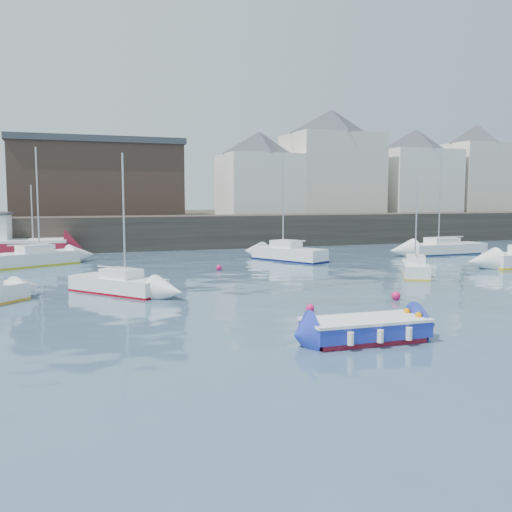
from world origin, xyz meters
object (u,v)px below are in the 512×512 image
object	(u,v)px
blue_dinghy	(365,328)
sailboat_f	(289,253)
sailboat_c	(415,268)
sailboat_h	(32,258)
fishing_boat	(8,243)
buoy_near	(310,312)
sailboat_g	(445,248)
buoy_far	(219,270)
buoy_mid	(396,300)
sailboat_b	(118,284)

from	to	relation	value
blue_dinghy	sailboat_f	size ratio (longest dim) A/B	0.53
sailboat_c	sailboat_h	distance (m)	25.40
blue_dinghy	fishing_boat	xyz separation A→B (m)	(-12.71, 32.65, 0.67)
buoy_near	sailboat_g	bearing A→B (deg)	40.97
sailboat_g	buoy_near	distance (m)	27.53
sailboat_g	buoy_far	world-z (taller)	sailboat_g
sailboat_g	buoy_mid	bearing A→B (deg)	-133.33
sailboat_h	sailboat_g	bearing A→B (deg)	-5.05
sailboat_b	sailboat_h	distance (m)	14.13
blue_dinghy	buoy_near	distance (m)	4.99
fishing_boat	sailboat_b	size ratio (longest dim) A/B	1.32
sailboat_f	buoy_near	bearing A→B (deg)	-110.48
sailboat_b	sailboat_f	bearing A→B (deg)	37.88
sailboat_g	buoy_mid	world-z (taller)	sailboat_g
sailboat_b	sailboat_f	xyz separation A→B (m)	(13.57, 10.56, 0.10)
sailboat_h	buoy_mid	bearing A→B (deg)	-50.79
sailboat_g	sailboat_h	bearing A→B (deg)	174.95
sailboat_f	sailboat_h	world-z (taller)	sailboat_h
sailboat_c	buoy_near	bearing A→B (deg)	-143.88
sailboat_f	sailboat_g	xyz separation A→B (m)	(14.08, 0.08, -0.04)
sailboat_f	buoy_near	size ratio (longest dim) A/B	22.23
fishing_boat	buoy_far	world-z (taller)	fishing_boat
buoy_far	buoy_mid	bearing A→B (deg)	-70.43
blue_dinghy	fishing_boat	distance (m)	35.05
blue_dinghy	sailboat_c	distance (m)	16.73
sailboat_b	buoy_mid	xyz separation A→B (m)	(11.75, -6.22, -0.44)
sailboat_f	buoy_near	world-z (taller)	sailboat_f
sailboat_h	buoy_near	xyz separation A→B (m)	(11.17, -20.87, -0.53)
fishing_boat	sailboat_h	bearing A→B (deg)	-74.27
sailboat_b	buoy_near	distance (m)	10.11
sailboat_h	buoy_mid	distance (m)	25.40
fishing_boat	buoy_far	xyz separation A→B (m)	(13.34, -13.45, -1.10)
fishing_boat	sailboat_f	xyz separation A→B (m)	(19.80, -9.73, -0.55)
buoy_mid	buoy_far	size ratio (longest dim) A/B	1.11
sailboat_c	sailboat_f	distance (m)	10.96
sailboat_f	buoy_far	xyz separation A→B (m)	(-6.46, -3.73, -0.54)
sailboat_c	buoy_near	world-z (taller)	sailboat_c
blue_dinghy	sailboat_h	xyz separation A→B (m)	(-10.79, 25.83, 0.10)
sailboat_b	buoy_near	size ratio (longest dim) A/B	19.59
sailboat_h	buoy_far	distance (m)	13.21
sailboat_h	buoy_near	bearing A→B (deg)	-61.85
sailboat_b	sailboat_c	distance (m)	17.42
sailboat_g	blue_dinghy	bearing A→B (deg)	-132.61
sailboat_c	sailboat_g	distance (m)	14.55
sailboat_h	buoy_near	size ratio (longest dim) A/B	23.42
fishing_boat	sailboat_c	distance (m)	30.97
sailboat_g	sailboat_b	bearing A→B (deg)	-158.95
sailboat_c	buoy_far	distance (m)	12.22
sailboat_c	sailboat_f	size ratio (longest dim) A/B	0.76
sailboat_h	buoy_near	world-z (taller)	sailboat_h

